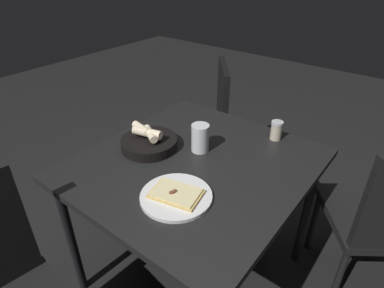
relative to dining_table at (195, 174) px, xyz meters
name	(u,v)px	position (x,y,z in m)	size (l,w,h in m)	color
ground	(194,271)	(0.00, 0.00, -0.66)	(8.00, 8.00, 0.00)	black
dining_table	(195,174)	(0.00, 0.00, 0.00)	(0.91, 0.98, 0.73)	black
pizza_plate	(176,196)	(-0.09, 0.23, 0.08)	(0.27, 0.27, 0.04)	silver
bread_basket	(149,141)	(0.24, 0.04, 0.10)	(0.26, 0.26, 0.10)	black
beer_glass	(200,139)	(0.04, -0.09, 0.12)	(0.08, 0.08, 0.13)	silver
pepper_shaker	(276,131)	(-0.19, -0.40, 0.11)	(0.06, 0.06, 0.09)	#BFB299
chair_spare	(205,120)	(0.47, -0.72, -0.16)	(0.62, 0.62, 0.88)	black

